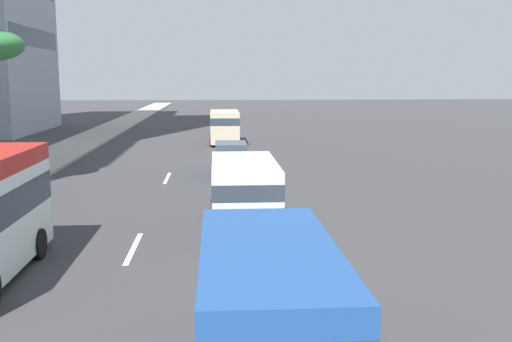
% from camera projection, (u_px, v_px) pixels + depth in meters
% --- Properties ---
extents(ground_plane, '(198.00, 198.00, 0.00)m').
position_uv_depth(ground_plane, '(175.00, 163.00, 34.35)').
color(ground_plane, '#38383A').
extents(sidewalk_right, '(162.00, 3.43, 0.15)m').
position_uv_depth(sidewalk_right, '(41.00, 163.00, 33.82)').
color(sidewalk_right, '#9E9B93').
rests_on(sidewalk_right, ground_plane).
extents(lane_stripe_mid, '(3.20, 0.16, 0.01)m').
position_uv_depth(lane_stripe_mid, '(134.00, 248.00, 17.05)').
color(lane_stripe_mid, silver).
rests_on(lane_stripe_mid, ground_plane).
extents(lane_stripe_far, '(3.20, 0.16, 0.01)m').
position_uv_depth(lane_stripe_far, '(167.00, 178.00, 28.98)').
color(lane_stripe_far, silver).
rests_on(lane_stripe_far, ground_plane).
extents(car_third, '(4.39, 1.80, 1.65)m').
position_uv_depth(car_third, '(231.00, 159.00, 30.08)').
color(car_third, '#1E478C').
rests_on(car_third, ground_plane).
extents(van_fourth, '(4.75, 2.09, 2.54)m').
position_uv_depth(van_fourth, '(268.00, 317.00, 8.57)').
color(van_fourth, '#1E478C').
rests_on(van_fourth, ground_plane).
extents(van_fifth, '(5.06, 2.21, 2.27)m').
position_uv_depth(van_fifth, '(244.00, 190.00, 19.00)').
color(van_fifth, silver).
rests_on(van_fifth, ground_plane).
extents(van_sixth, '(5.40, 2.23, 2.45)m').
position_uv_depth(van_sixth, '(225.00, 125.00, 43.98)').
color(van_sixth, beige).
rests_on(van_sixth, ground_plane).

